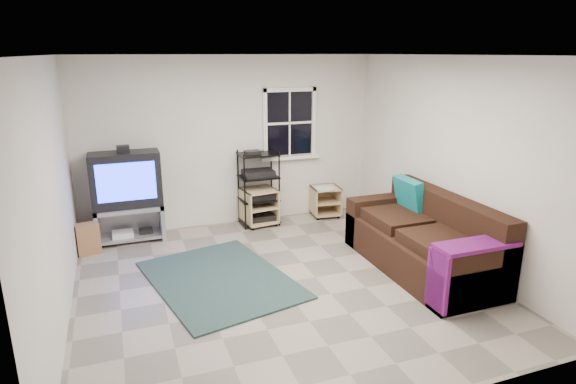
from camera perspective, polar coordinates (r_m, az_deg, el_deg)
name	(u,v)px	position (r m, az deg, el deg)	size (l,w,h in m)	color
room	(290,128)	(7.71, 0.19, 7.63)	(4.60, 4.62, 4.60)	gray
tv_unit	(127,189)	(7.17, -18.56, 0.31)	(0.95, 0.47, 1.40)	#94949B
av_rack	(259,193)	(7.55, -3.49, -0.09)	(0.59, 0.43, 1.18)	black
side_table_left	(258,205)	(7.61, -3.56, -1.55)	(0.55, 0.55, 0.58)	tan
side_table_right	(325,199)	(8.01, 4.38, -0.82)	(0.49, 0.49, 0.52)	tan
sofa	(424,242)	(6.26, 15.85, -5.68)	(0.99, 2.22, 1.02)	black
shag_rug	(220,279)	(5.91, -8.07, -10.22)	(1.45, 2.00, 0.02)	black
paper_bag	(88,239)	(7.06, -22.62, -5.12)	(0.30, 0.19, 0.42)	#8D633F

